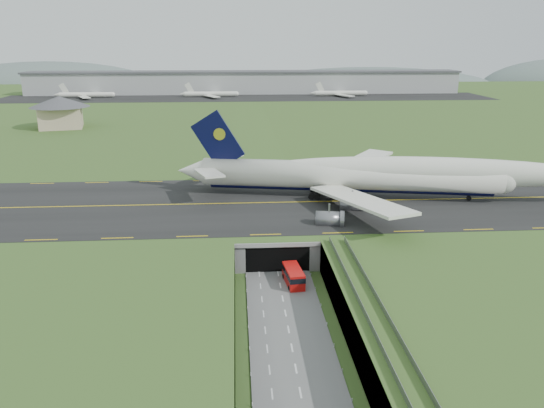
{
  "coord_description": "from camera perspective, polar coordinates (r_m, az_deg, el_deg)",
  "views": [
    {
      "loc": [
        -7.25,
        -83.14,
        41.67
      ],
      "look_at": [
        -0.24,
        20.0,
        9.81
      ],
      "focal_mm": 35.0,
      "sensor_mm": 36.0,
      "label": 1
    }
  ],
  "objects": [
    {
      "name": "service_building",
      "position": [
        245.51,
        -21.84,
        9.45
      ],
      "size": [
        29.41,
        29.41,
        13.44
      ],
      "rotation": [
        0.0,
        0.0,
        0.22
      ],
      "color": "#C8AE90",
      "rests_on": "ground"
    },
    {
      "name": "distant_hills",
      "position": [
        520.12,
        4.14,
        12.05
      ],
      "size": [
        700.0,
        91.0,
        60.0
      ],
      "color": "#556663",
      "rests_on": "ground"
    },
    {
      "name": "taxiway",
      "position": [
        121.68,
        -0.3,
        0.13
      ],
      "size": [
        800.0,
        44.0,
        0.18
      ],
      "primitive_type": "cube",
      "color": "black",
      "rests_on": "airfield_deck"
    },
    {
      "name": "shuttle_tram",
      "position": [
        95.23,
        2.32,
        -7.74
      ],
      "size": [
        3.57,
        7.56,
        2.98
      ],
      "rotation": [
        0.0,
        0.0,
        0.12
      ],
      "color": "red",
      "rests_on": "ground"
    },
    {
      "name": "cargo_terminal",
      "position": [
        383.62,
        -2.9,
        12.97
      ],
      "size": [
        320.0,
        67.0,
        15.6
      ],
      "color": "#B2B2B2",
      "rests_on": "ground"
    },
    {
      "name": "trench_road",
      "position": [
        86.61,
        1.42,
        -11.56
      ],
      "size": [
        12.0,
        75.0,
        0.2
      ],
      "primitive_type": "cube",
      "color": "slate",
      "rests_on": "ground"
    },
    {
      "name": "jumbo_jet",
      "position": [
        126.75,
        11.46,
        3.07
      ],
      "size": [
        98.42,
        61.88,
        20.84
      ],
      "rotation": [
        0.0,
        0.0,
        -0.19
      ],
      "color": "white",
      "rests_on": "ground"
    },
    {
      "name": "airfield_deck",
      "position": [
        91.98,
        1.01,
        -7.73
      ],
      "size": [
        800.0,
        800.0,
        6.0
      ],
      "primitive_type": "cube",
      "color": "gray",
      "rests_on": "ground"
    },
    {
      "name": "tunnel_portal",
      "position": [
        107.2,
        0.25,
        -3.82
      ],
      "size": [
        17.0,
        22.3,
        6.0
      ],
      "color": "gray",
      "rests_on": "ground"
    },
    {
      "name": "guideway",
      "position": [
        75.85,
        10.77,
        -11.83
      ],
      "size": [
        3.0,
        53.0,
        7.05
      ],
      "color": "#A8A8A3",
      "rests_on": "ground"
    },
    {
      "name": "ground",
      "position": [
        93.28,
        1.0,
        -9.41
      ],
      "size": [
        900.0,
        900.0,
        0.0
      ],
      "primitive_type": "plane",
      "color": "#3F5B24",
      "rests_on": "ground"
    }
  ]
}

